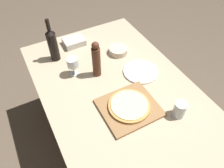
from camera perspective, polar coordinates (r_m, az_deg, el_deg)
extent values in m
plane|color=brown|center=(2.14, 0.96, -14.89)|extent=(12.00, 12.00, 0.00)
cube|color=tan|center=(1.51, 1.32, -1.35)|extent=(0.99, 1.51, 0.03)
cylinder|color=brown|center=(2.17, -18.06, 0.08)|extent=(0.06, 0.06, 0.75)
cylinder|color=brown|center=(2.36, 2.21, 7.38)|extent=(0.06, 0.06, 0.75)
cube|color=olive|center=(1.38, 4.47, -6.14)|extent=(0.35, 0.32, 0.02)
cylinder|color=#C68947|center=(1.37, 4.51, -5.69)|extent=(0.26, 0.26, 0.02)
cylinder|color=beige|center=(1.36, 4.54, -5.39)|extent=(0.23, 0.23, 0.01)
cylinder|color=black|center=(1.69, -15.08, 9.37)|extent=(0.07, 0.07, 0.23)
cone|color=black|center=(1.62, -16.00, 12.99)|extent=(0.07, 0.07, 0.03)
cylinder|color=black|center=(1.59, -16.41, 14.62)|extent=(0.03, 0.03, 0.08)
cylinder|color=#4C2819|center=(1.51, -4.09, 5.75)|extent=(0.06, 0.06, 0.23)
sphere|color=#4C2819|center=(1.42, -4.39, 10.01)|extent=(0.05, 0.05, 0.05)
cylinder|color=silver|center=(1.61, -9.79, 2.72)|extent=(0.06, 0.06, 0.00)
cylinder|color=silver|center=(1.58, -9.97, 3.73)|extent=(0.01, 0.01, 0.07)
cylinder|color=silver|center=(1.54, -10.30, 5.60)|extent=(0.08, 0.08, 0.07)
cylinder|color=beige|center=(1.75, 1.67, 8.77)|extent=(0.15, 0.15, 0.05)
cylinder|color=silver|center=(1.37, 17.24, -6.36)|extent=(0.08, 0.08, 0.11)
cylinder|color=silver|center=(1.61, 7.47, 3.26)|extent=(0.25, 0.25, 0.01)
cube|color=#BCB7AD|center=(1.86, -9.88, 10.86)|extent=(0.17, 0.14, 0.05)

